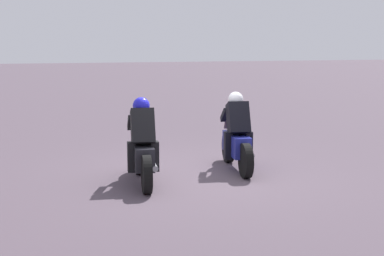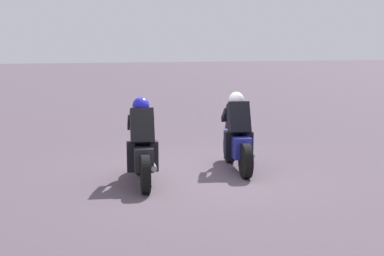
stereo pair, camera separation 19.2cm
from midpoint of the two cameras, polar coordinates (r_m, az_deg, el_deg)
name	(u,v)px [view 1 (the left image)]	position (r m, az deg, el deg)	size (l,w,h in m)	color
ground_plane	(197,176)	(10.43, -0.05, -4.88)	(120.00, 120.00, 0.00)	#50424D
rider_lane_a	(237,138)	(10.83, 4.09, -1.02)	(2.04, 0.60, 1.51)	black
rider_lane_b	(143,148)	(9.79, -5.63, -2.08)	(2.04, 0.59, 1.51)	black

